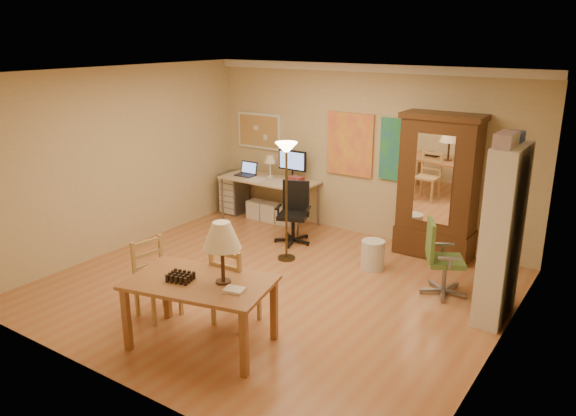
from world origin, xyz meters
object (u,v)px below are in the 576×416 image
Objects in this scene: office_chair_black at (294,226)px; armoire at (438,196)px; bookshelf at (502,235)px; dining_table at (208,269)px; office_chair_green at (442,275)px; computer_desk at (272,196)px.

armoire is (2.02, 0.70, 0.65)m from office_chair_black.
armoire is 1.04× the size of bookshelf.
office_chair_green is (1.58, 2.54, -0.61)m from dining_table.
office_chair_black is at bearing 107.57° from dining_table.
office_chair_black is at bearing 168.85° from office_chair_green.
office_chair_black is 2.59m from office_chair_green.
office_chair_green is (2.55, -0.50, 0.00)m from office_chair_black.
dining_table is 3.25m from bookshelf.
bookshelf is at bearing -18.43° from computer_desk.
bookshelf is (2.29, 2.29, 0.13)m from dining_table.
armoire reaches higher than bookshelf.
computer_desk is (-1.81, 3.66, -0.40)m from dining_table.
office_chair_green reaches higher than office_chair_black.
computer_desk is 3.58m from office_chair_green.
computer_desk is 2.90m from armoire.
bookshelf is at bearing -19.09° from office_chair_green.
office_chair_green is 0.46× the size of armoire.
dining_table is at bearing -63.66° from computer_desk.
office_chair_black is at bearing -36.13° from computer_desk.
armoire is at bearing 1.61° from computer_desk.
computer_desk is 0.84× the size of bookshelf.
bookshelf is at bearing -49.45° from armoire.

